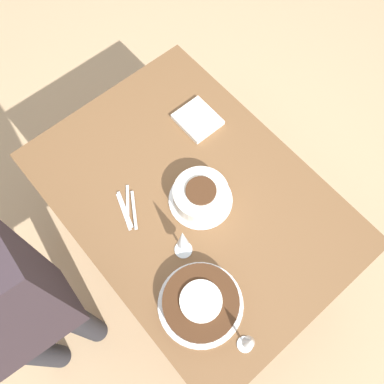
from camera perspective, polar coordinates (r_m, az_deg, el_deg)
name	(u,v)px	position (r m, az deg, el deg)	size (l,w,h in m)	color
ground_plane	(192,248)	(2.48, 0.00, -7.48)	(12.00, 12.00, 0.00)	tan
dining_table	(192,207)	(1.88, 0.00, -2.05)	(1.33, 0.95, 0.75)	brown
cake_center_white	(201,196)	(1.72, 1.17, -0.48)	(0.26, 0.26, 0.10)	white
cake_front_chocolate	(201,303)	(1.61, 1.17, -14.56)	(0.32, 0.32, 0.08)	white
wine_glass_near	(183,239)	(1.56, -1.24, -6.34)	(0.07, 0.07, 0.22)	silver
wine_glass_far	(249,342)	(1.51, 7.66, -19.15)	(0.06, 0.06, 0.20)	silver
fork_pile	(128,209)	(1.76, -8.58, -2.22)	(0.19, 0.12, 0.01)	silver
napkin_stack	(198,120)	(1.93, 0.75, 9.64)	(0.18, 0.16, 0.02)	silver
person_cutting	(5,320)	(1.53, -23.68, -15.40)	(0.25, 0.41, 1.63)	#232328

